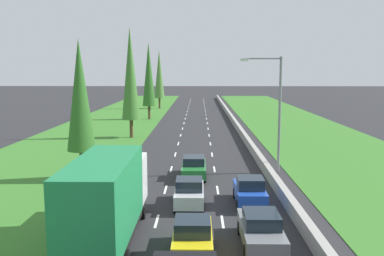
{
  "coord_description": "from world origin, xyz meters",
  "views": [
    {
      "loc": [
        0.48,
        -0.75,
        8.0
      ],
      "look_at": [
        -0.36,
        51.39,
        0.86
      ],
      "focal_mm": 39.87,
      "sensor_mm": 36.0,
      "label": 1
    }
  ],
  "objects_px": {
    "silver_hatchback_centre_lane": "(189,192)",
    "blue_hatchback_right_lane": "(250,191)",
    "poplar_tree_third": "(130,74)",
    "yellow_hatchback_centre_lane": "(193,237)",
    "poplar_tree_fifth": "(159,74)",
    "grey_sedan_right_lane": "(261,229)",
    "green_sedan_centre_lane": "(194,167)",
    "green_box_truck_left_lane": "(108,199)",
    "poplar_tree_fourth": "(149,75)",
    "poplar_tree_second": "(80,96)",
    "street_light_mast": "(275,106)"
  },
  "relations": [
    {
      "from": "blue_hatchback_right_lane",
      "to": "street_light_mast",
      "type": "xyz_separation_m",
      "value": [
        2.86,
        8.16,
        4.4
      ]
    },
    {
      "from": "blue_hatchback_right_lane",
      "to": "green_box_truck_left_lane",
      "type": "bearing_deg",
      "value": -140.14
    },
    {
      "from": "green_box_truck_left_lane",
      "to": "poplar_tree_fourth",
      "type": "distance_m",
      "value": 50.35
    },
    {
      "from": "yellow_hatchback_centre_lane",
      "to": "street_light_mast",
      "type": "height_order",
      "value": "street_light_mast"
    },
    {
      "from": "silver_hatchback_centre_lane",
      "to": "grey_sedan_right_lane",
      "type": "xyz_separation_m",
      "value": [
        3.38,
        -5.72,
        -0.02
      ]
    },
    {
      "from": "yellow_hatchback_centre_lane",
      "to": "green_box_truck_left_lane",
      "type": "height_order",
      "value": "green_box_truck_left_lane"
    },
    {
      "from": "green_sedan_centre_lane",
      "to": "street_light_mast",
      "type": "height_order",
      "value": "street_light_mast"
    },
    {
      "from": "street_light_mast",
      "to": "blue_hatchback_right_lane",
      "type": "bearing_deg",
      "value": -109.3
    },
    {
      "from": "green_box_truck_left_lane",
      "to": "blue_hatchback_right_lane",
      "type": "relative_size",
      "value": 2.41
    },
    {
      "from": "silver_hatchback_centre_lane",
      "to": "blue_hatchback_right_lane",
      "type": "distance_m",
      "value": 3.61
    },
    {
      "from": "blue_hatchback_right_lane",
      "to": "poplar_tree_fourth",
      "type": "height_order",
      "value": "poplar_tree_fourth"
    },
    {
      "from": "poplar_tree_fifth",
      "to": "poplar_tree_fourth",
      "type": "bearing_deg",
      "value": -89.67
    },
    {
      "from": "poplar_tree_fifth",
      "to": "silver_hatchback_centre_lane",
      "type": "bearing_deg",
      "value": -83.2
    },
    {
      "from": "yellow_hatchback_centre_lane",
      "to": "poplar_tree_third",
      "type": "xyz_separation_m",
      "value": [
        -7.72,
        32.15,
        6.66
      ]
    },
    {
      "from": "blue_hatchback_right_lane",
      "to": "poplar_tree_fourth",
      "type": "bearing_deg",
      "value": 104.15
    },
    {
      "from": "grey_sedan_right_lane",
      "to": "poplar_tree_fifth",
      "type": "distance_m",
      "value": 70.59
    },
    {
      "from": "poplar_tree_third",
      "to": "poplar_tree_fifth",
      "type": "relative_size",
      "value": 1.07
    },
    {
      "from": "blue_hatchback_right_lane",
      "to": "poplar_tree_second",
      "type": "height_order",
      "value": "poplar_tree_second"
    },
    {
      "from": "yellow_hatchback_centre_lane",
      "to": "poplar_tree_third",
      "type": "relative_size",
      "value": 0.3
    },
    {
      "from": "silver_hatchback_centre_lane",
      "to": "poplar_tree_third",
      "type": "distance_m",
      "value": 27.33
    },
    {
      "from": "yellow_hatchback_centre_lane",
      "to": "silver_hatchback_centre_lane",
      "type": "height_order",
      "value": "same"
    },
    {
      "from": "poplar_tree_third",
      "to": "yellow_hatchback_centre_lane",
      "type": "bearing_deg",
      "value": -76.49
    },
    {
      "from": "poplar_tree_second",
      "to": "street_light_mast",
      "type": "bearing_deg",
      "value": 9.94
    },
    {
      "from": "yellow_hatchback_centre_lane",
      "to": "silver_hatchback_centre_lane",
      "type": "distance_m",
      "value": 6.72
    },
    {
      "from": "poplar_tree_fourth",
      "to": "street_light_mast",
      "type": "relative_size",
      "value": 1.37
    },
    {
      "from": "blue_hatchback_right_lane",
      "to": "poplar_tree_third",
      "type": "distance_m",
      "value": 28.21
    },
    {
      "from": "poplar_tree_fourth",
      "to": "silver_hatchback_centre_lane",
      "type": "bearing_deg",
      "value": -80.4
    },
    {
      "from": "poplar_tree_third",
      "to": "grey_sedan_right_lane",
      "type": "bearing_deg",
      "value": -70.88
    },
    {
      "from": "green_sedan_centre_lane",
      "to": "grey_sedan_right_lane",
      "type": "bearing_deg",
      "value": -75.62
    },
    {
      "from": "silver_hatchback_centre_lane",
      "to": "green_box_truck_left_lane",
      "type": "relative_size",
      "value": 0.41
    },
    {
      "from": "poplar_tree_fifth",
      "to": "yellow_hatchback_centre_lane",
      "type": "bearing_deg",
      "value": -83.6
    },
    {
      "from": "green_box_truck_left_lane",
      "to": "poplar_tree_second",
      "type": "xyz_separation_m",
      "value": [
        -4.37,
        11.62,
        3.96
      ]
    },
    {
      "from": "yellow_hatchback_centre_lane",
      "to": "poplar_tree_fifth",
      "type": "relative_size",
      "value": 0.32
    },
    {
      "from": "silver_hatchback_centre_lane",
      "to": "blue_hatchback_right_lane",
      "type": "xyz_separation_m",
      "value": [
        3.59,
        0.34,
        0.0
      ]
    },
    {
      "from": "blue_hatchback_right_lane",
      "to": "poplar_tree_third",
      "type": "relative_size",
      "value": 0.3
    },
    {
      "from": "grey_sedan_right_lane",
      "to": "poplar_tree_fourth",
      "type": "distance_m",
      "value": 51.59
    },
    {
      "from": "grey_sedan_right_lane",
      "to": "poplar_tree_fourth",
      "type": "xyz_separation_m",
      "value": [
        -10.87,
        50.02,
        6.4
      ]
    },
    {
      "from": "yellow_hatchback_centre_lane",
      "to": "poplar_tree_third",
      "type": "height_order",
      "value": "poplar_tree_third"
    },
    {
      "from": "silver_hatchback_centre_lane",
      "to": "yellow_hatchback_centre_lane",
      "type": "bearing_deg",
      "value": -87.47
    },
    {
      "from": "yellow_hatchback_centre_lane",
      "to": "green_sedan_centre_lane",
      "type": "relative_size",
      "value": 0.87
    },
    {
      "from": "green_box_truck_left_lane",
      "to": "poplar_tree_third",
      "type": "bearing_deg",
      "value": 97.06
    },
    {
      "from": "poplar_tree_fourth",
      "to": "poplar_tree_third",
      "type": "bearing_deg",
      "value": -89.81
    },
    {
      "from": "silver_hatchback_centre_lane",
      "to": "poplar_tree_third",
      "type": "height_order",
      "value": "poplar_tree_third"
    },
    {
      "from": "yellow_hatchback_centre_lane",
      "to": "poplar_tree_fifth",
      "type": "distance_m",
      "value": 71.15
    },
    {
      "from": "green_sedan_centre_lane",
      "to": "green_box_truck_left_lane",
      "type": "bearing_deg",
      "value": -106.9
    },
    {
      "from": "grey_sedan_right_lane",
      "to": "green_sedan_centre_lane",
      "type": "height_order",
      "value": "same"
    },
    {
      "from": "green_sedan_centre_lane",
      "to": "poplar_tree_second",
      "type": "xyz_separation_m",
      "value": [
        -8.13,
        -0.76,
        5.34
      ]
    },
    {
      "from": "blue_hatchback_right_lane",
      "to": "poplar_tree_fifth",
      "type": "relative_size",
      "value": 0.32
    },
    {
      "from": "silver_hatchback_centre_lane",
      "to": "poplar_tree_third",
      "type": "relative_size",
      "value": 0.3
    },
    {
      "from": "blue_hatchback_right_lane",
      "to": "poplar_tree_second",
      "type": "relative_size",
      "value": 0.38
    }
  ]
}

